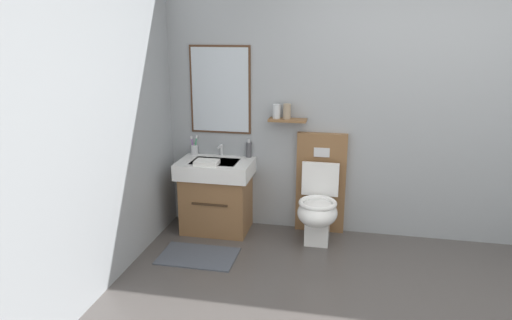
% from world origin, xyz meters
% --- Properties ---
extents(wall_back, '(5.14, 0.27, 2.64)m').
position_xyz_m(wall_back, '(-0.02, 1.68, 1.32)').
color(wall_back, '#999EA3').
rests_on(wall_back, ground).
extents(wall_left, '(0.12, 3.49, 2.64)m').
position_xyz_m(wall_left, '(-2.51, 0.00, 1.32)').
color(wall_left, '#999EA3').
rests_on(wall_left, ground).
extents(bath_mat, '(0.68, 0.44, 0.01)m').
position_xyz_m(bath_mat, '(-1.93, 0.80, 0.01)').
color(bath_mat, '#474C56').
rests_on(bath_mat, ground).
extents(vanity_sink_left, '(0.72, 0.52, 0.72)m').
position_xyz_m(vanity_sink_left, '(-1.93, 1.41, 0.38)').
color(vanity_sink_left, brown).
rests_on(vanity_sink_left, ground).
extents(tap_on_left_sink, '(0.03, 0.13, 0.11)m').
position_xyz_m(tap_on_left_sink, '(-1.93, 1.60, 0.79)').
color(tap_on_left_sink, silver).
rests_on(tap_on_left_sink, vanity_sink_left).
extents(toilet, '(0.48, 0.63, 1.00)m').
position_xyz_m(toilet, '(-0.92, 1.42, 0.38)').
color(toilet, brown).
rests_on(toilet, ground).
extents(toothbrush_cup, '(0.07, 0.07, 0.20)m').
position_xyz_m(toothbrush_cup, '(-2.21, 1.59, 0.78)').
color(toothbrush_cup, silver).
rests_on(toothbrush_cup, vanity_sink_left).
extents(soap_dispenser, '(0.06, 0.06, 0.18)m').
position_xyz_m(soap_dispenser, '(-1.64, 1.59, 0.80)').
color(soap_dispenser, '#4C4C51').
rests_on(soap_dispenser, vanity_sink_left).
extents(folded_hand_towel, '(0.22, 0.16, 0.04)m').
position_xyz_m(folded_hand_towel, '(-1.97, 1.25, 0.74)').
color(folded_hand_towel, white).
rests_on(folded_hand_towel, vanity_sink_left).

